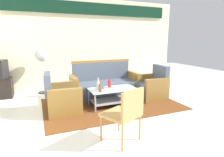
# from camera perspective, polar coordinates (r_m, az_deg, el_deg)

# --- Properties ---
(ground_plane) EXTENTS (14.00, 14.00, 0.00)m
(ground_plane) POSITION_cam_1_polar(r_m,az_deg,el_deg) (3.70, 4.51, -12.48)
(ground_plane) COLOR white
(wall_back) EXTENTS (6.52, 0.19, 2.80)m
(wall_back) POSITION_cam_1_polar(r_m,az_deg,el_deg) (6.25, -8.19, 11.31)
(wall_back) COLOR beige
(wall_back) RESTS_ON ground
(rug) EXTENTS (3.11, 2.03, 0.01)m
(rug) POSITION_cam_1_polar(r_m,az_deg,el_deg) (4.51, -0.16, -7.77)
(rug) COLOR brown
(rug) RESTS_ON ground
(couch) EXTENTS (1.80, 0.74, 0.96)m
(couch) POSITION_cam_1_polar(r_m,az_deg,el_deg) (5.00, -2.19, -2.12)
(couch) COLOR #4C5666
(couch) RESTS_ON rug
(armchair_left) EXTENTS (0.75, 0.81, 0.85)m
(armchair_left) POSITION_cam_1_polar(r_m,az_deg,el_deg) (4.09, -14.87, -6.12)
(armchair_left) COLOR #4C5666
(armchair_left) RESTS_ON rug
(armchair_right) EXTENTS (0.72, 0.78, 0.85)m
(armchair_right) POSITION_cam_1_polar(r_m,az_deg,el_deg) (4.99, 11.87, -2.71)
(armchair_right) COLOR #4C5666
(armchair_right) RESTS_ON rug
(coffee_table) EXTENTS (1.10, 0.60, 0.40)m
(coffee_table) POSITION_cam_1_polar(r_m,az_deg,el_deg) (4.35, 0.26, -4.85)
(coffee_table) COLOR silver
(coffee_table) RESTS_ON rug
(bottle_clear) EXTENTS (0.07, 0.07, 0.28)m
(bottle_clear) POSITION_cam_1_polar(r_m,az_deg,el_deg) (4.17, -4.24, -2.12)
(bottle_clear) COLOR silver
(bottle_clear) RESTS_ON coffee_table
(bottle_red) EXTENTS (0.07, 0.07, 0.24)m
(bottle_red) POSITION_cam_1_polar(r_m,az_deg,el_deg) (4.40, -0.79, -1.57)
(bottle_red) COLOR red
(bottle_red) RESTS_ON coffee_table
(bottle_brown) EXTENTS (0.07, 0.07, 0.24)m
(bottle_brown) POSITION_cam_1_polar(r_m,az_deg,el_deg) (4.03, -3.61, -2.81)
(bottle_brown) COLOR brown
(bottle_brown) RESTS_ON coffee_table
(cup) EXTENTS (0.08, 0.08, 0.10)m
(cup) POSITION_cam_1_polar(r_m,az_deg,el_deg) (4.29, -3.03, -2.47)
(cup) COLOR #2659A5
(cup) RESTS_ON coffee_table
(pedestal_fan) EXTENTS (0.36, 0.36, 1.27)m
(pedestal_fan) POSITION_cam_1_polar(r_m,az_deg,el_deg) (5.62, -20.74, 5.91)
(pedestal_fan) COLOR #2D2D33
(pedestal_fan) RESTS_ON ground
(wicker_chair) EXTENTS (0.64, 0.64, 0.84)m
(wicker_chair) POSITION_cam_1_polar(r_m,az_deg,el_deg) (2.76, 4.14, -9.96)
(wicker_chair) COLOR #AD844C
(wicker_chair) RESTS_ON ground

